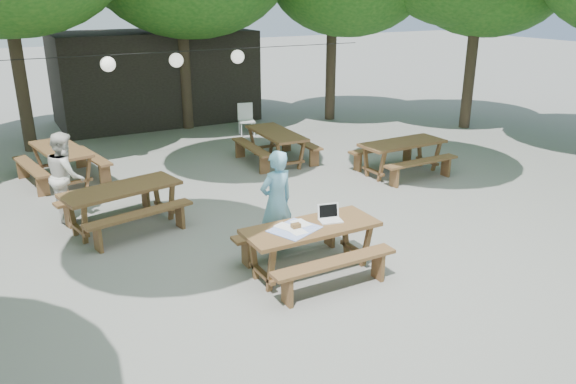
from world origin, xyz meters
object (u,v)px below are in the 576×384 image
Objects in this scene: main_picnic_table at (311,248)px; plastic_chair at (247,126)px; second_person at (66,176)px; woman at (276,202)px; picnic_table_nw at (123,207)px.

main_picnic_table is 8.68m from plastic_chair.
plastic_chair is at bearing -49.04° from second_person.
plastic_chair is (2.82, 7.31, -0.58)m from woman.
woman reaches higher than main_picnic_table.
plastic_chair is at bearing 71.62° from main_picnic_table.
picnic_table_nw is 1.31× the size of woman.
second_person is at bearing -58.51° from woman.
second_person is 1.79× the size of plastic_chair.
second_person is (-2.70, 3.08, -0.03)m from woman.
plastic_chair is at bearing 35.59° from picnic_table_nw.
main_picnic_table is 2.22× the size of plastic_chair.
picnic_table_nw is at bearing 123.76° from main_picnic_table.
picnic_table_nw is 1.35× the size of second_person.
woman is at bearing -97.11° from plastic_chair.
picnic_table_nw is (-2.03, 3.04, 0.00)m from main_picnic_table.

